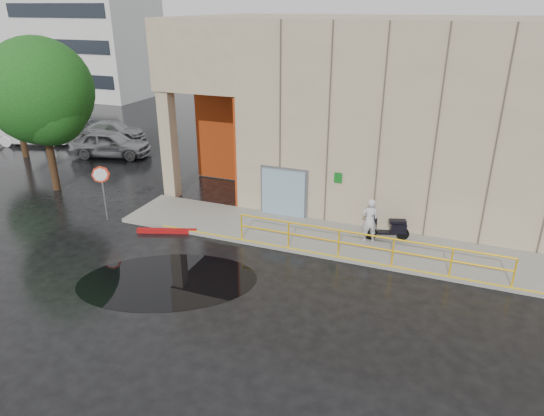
{
  "coord_description": "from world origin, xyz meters",
  "views": [
    {
      "loc": [
        6.66,
        -12.07,
        8.5
      ],
      "look_at": [
        0.81,
        3.0,
        1.69
      ],
      "focal_mm": 32.0,
      "sensor_mm": 36.0,
      "label": 1
    }
  ],
  "objects_px": {
    "stop_sign": "(102,181)",
    "tree_near": "(42,96)",
    "tree_far": "(14,91)",
    "car_a": "(110,144)",
    "car_b": "(33,132)",
    "car_c": "(114,131)",
    "person": "(370,220)",
    "red_curb": "(167,231)",
    "scooter": "(388,221)"
  },
  "relations": [
    {
      "from": "red_curb",
      "to": "tree_near",
      "type": "bearing_deg",
      "value": 163.57
    },
    {
      "from": "red_curb",
      "to": "car_a",
      "type": "bearing_deg",
      "value": 138.39
    },
    {
      "from": "scooter",
      "to": "car_b",
      "type": "relative_size",
      "value": 0.36
    },
    {
      "from": "stop_sign",
      "to": "tree_near",
      "type": "xyz_separation_m",
      "value": [
        -4.62,
        2.1,
        2.86
      ]
    },
    {
      "from": "stop_sign",
      "to": "car_a",
      "type": "distance_m",
      "value": 9.76
    },
    {
      "from": "person",
      "to": "car_b",
      "type": "distance_m",
      "value": 24.04
    },
    {
      "from": "red_curb",
      "to": "tree_near",
      "type": "height_order",
      "value": "tree_near"
    },
    {
      "from": "car_a",
      "to": "car_c",
      "type": "distance_m",
      "value": 4.13
    },
    {
      "from": "car_b",
      "to": "tree_far",
      "type": "relative_size",
      "value": 0.84
    },
    {
      "from": "car_c",
      "to": "car_b",
      "type": "bearing_deg",
      "value": 113.07
    },
    {
      "from": "stop_sign",
      "to": "red_curb",
      "type": "relative_size",
      "value": 1.0
    },
    {
      "from": "person",
      "to": "red_curb",
      "type": "xyz_separation_m",
      "value": [
        -7.73,
        -1.93,
        -0.92
      ]
    },
    {
      "from": "scooter",
      "to": "person",
      "type": "bearing_deg",
      "value": -166.18
    },
    {
      "from": "person",
      "to": "car_c",
      "type": "bearing_deg",
      "value": -50.17
    },
    {
      "from": "car_a",
      "to": "red_curb",
      "type": "bearing_deg",
      "value": -145.68
    },
    {
      "from": "person",
      "to": "stop_sign",
      "type": "bearing_deg",
      "value": -14.87
    },
    {
      "from": "person",
      "to": "tree_far",
      "type": "height_order",
      "value": "tree_far"
    },
    {
      "from": "red_curb",
      "to": "scooter",
      "type": "bearing_deg",
      "value": 15.49
    },
    {
      "from": "person",
      "to": "car_c",
      "type": "xyz_separation_m",
      "value": [
        -19.08,
        9.35,
        -0.39
      ]
    },
    {
      "from": "red_curb",
      "to": "car_c",
      "type": "relative_size",
      "value": 0.56
    },
    {
      "from": "stop_sign",
      "to": "tree_far",
      "type": "relative_size",
      "value": 0.41
    },
    {
      "from": "car_a",
      "to": "tree_far",
      "type": "bearing_deg",
      "value": 99.07
    },
    {
      "from": "scooter",
      "to": "car_c",
      "type": "height_order",
      "value": "scooter"
    },
    {
      "from": "person",
      "to": "car_a",
      "type": "distance_m",
      "value": 17.71
    },
    {
      "from": "tree_far",
      "to": "person",
      "type": "bearing_deg",
      "value": -10.67
    },
    {
      "from": "red_curb",
      "to": "tree_near",
      "type": "xyz_separation_m",
      "value": [
        -7.71,
        2.27,
        4.53
      ]
    },
    {
      "from": "stop_sign",
      "to": "tree_near",
      "type": "bearing_deg",
      "value": 138.24
    },
    {
      "from": "car_c",
      "to": "tree_near",
      "type": "xyz_separation_m",
      "value": [
        3.64,
        -9.01,
        4.01
      ]
    },
    {
      "from": "car_a",
      "to": "car_b",
      "type": "height_order",
      "value": "car_b"
    },
    {
      "from": "red_curb",
      "to": "car_c",
      "type": "height_order",
      "value": "car_c"
    },
    {
      "from": "tree_near",
      "to": "tree_far",
      "type": "xyz_separation_m",
      "value": [
        -5.88,
        3.67,
        -0.71
      ]
    },
    {
      "from": "stop_sign",
      "to": "car_a",
      "type": "relative_size",
      "value": 0.51
    },
    {
      "from": "tree_near",
      "to": "tree_far",
      "type": "height_order",
      "value": "tree_near"
    },
    {
      "from": "person",
      "to": "tree_near",
      "type": "relative_size",
      "value": 0.24
    },
    {
      "from": "person",
      "to": "car_b",
      "type": "relative_size",
      "value": 0.35
    },
    {
      "from": "person",
      "to": "car_b",
      "type": "height_order",
      "value": "person"
    },
    {
      "from": "scooter",
      "to": "car_c",
      "type": "bearing_deg",
      "value": 138.06
    },
    {
      "from": "scooter",
      "to": "car_b",
      "type": "height_order",
      "value": "car_b"
    },
    {
      "from": "person",
      "to": "tree_far",
      "type": "bearing_deg",
      "value": -34.72
    },
    {
      "from": "red_curb",
      "to": "car_b",
      "type": "height_order",
      "value": "car_b"
    },
    {
      "from": "person",
      "to": "tree_far",
      "type": "relative_size",
      "value": 0.29
    },
    {
      "from": "stop_sign",
      "to": "car_b",
      "type": "xyz_separation_m",
      "value": [
        -12.34,
        8.21,
        -0.96
      ]
    },
    {
      "from": "red_curb",
      "to": "car_b",
      "type": "relative_size",
      "value": 0.49
    },
    {
      "from": "person",
      "to": "car_a",
      "type": "xyz_separation_m",
      "value": [
        -16.66,
        6.01,
        -0.21
      ]
    },
    {
      "from": "person",
      "to": "scooter",
      "type": "xyz_separation_m",
      "value": [
        0.65,
        0.4,
        -0.1
      ]
    },
    {
      "from": "scooter",
      "to": "tree_near",
      "type": "height_order",
      "value": "tree_near"
    },
    {
      "from": "stop_sign",
      "to": "car_c",
      "type": "xyz_separation_m",
      "value": [
        -8.26,
        11.1,
        -1.15
      ]
    },
    {
      "from": "scooter",
      "to": "tree_far",
      "type": "relative_size",
      "value": 0.3
    },
    {
      "from": "car_b",
      "to": "stop_sign",
      "type": "bearing_deg",
      "value": -143.17
    },
    {
      "from": "car_a",
      "to": "scooter",
      "type": "bearing_deg",
      "value": -122.03
    }
  ]
}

